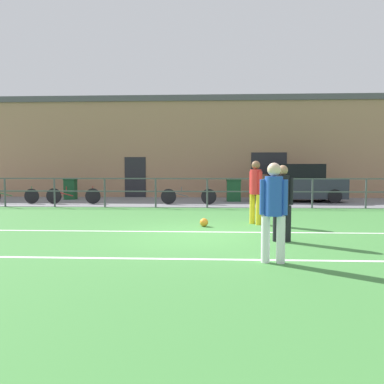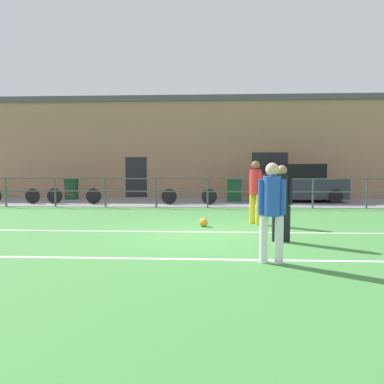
{
  "view_description": "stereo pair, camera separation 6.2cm",
  "coord_description": "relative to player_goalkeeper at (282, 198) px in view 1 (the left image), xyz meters",
  "views": [
    {
      "loc": [
        0.12,
        -8.63,
        1.54
      ],
      "look_at": [
        -0.44,
        2.95,
        0.81
      ],
      "focal_mm": 35.61,
      "sensor_mm": 36.0,
      "label": 1
    },
    {
      "loc": [
        0.18,
        -8.63,
        1.54
      ],
      "look_at": [
        -0.44,
        2.95,
        0.81
      ],
      "focal_mm": 35.61,
      "sensor_mm": 36.0,
      "label": 2
    }
  ],
  "objects": [
    {
      "name": "ground",
      "position": [
        -1.62,
        0.65,
        -0.93
      ],
      "size": [
        60.0,
        44.0,
        0.04
      ],
      "primitive_type": "cube",
      "color": "#42843D"
    },
    {
      "name": "field_line_touchline",
      "position": [
        -1.62,
        1.1,
        -0.91
      ],
      "size": [
        36.0,
        0.11,
        0.0
      ],
      "primitive_type": "cube",
      "color": "white",
      "rests_on": "ground"
    },
    {
      "name": "field_line_hash",
      "position": [
        -1.62,
        -1.65,
        -0.91
      ],
      "size": [
        36.0,
        0.11,
        0.0
      ],
      "primitive_type": "cube",
      "color": "white",
      "rests_on": "ground"
    },
    {
      "name": "pavement_strip",
      "position": [
        -1.62,
        9.15,
        -0.9
      ],
      "size": [
        48.0,
        5.0,
        0.02
      ],
      "primitive_type": "cube",
      "color": "slate",
      "rests_on": "ground"
    },
    {
      "name": "perimeter_fence",
      "position": [
        -1.62,
        6.65,
        -0.16
      ],
      "size": [
        36.07,
        0.07,
        1.15
      ],
      "color": "#474C51",
      "rests_on": "ground"
    },
    {
      "name": "clubhouse_facade",
      "position": [
        -1.62,
        12.85,
        1.73
      ],
      "size": [
        28.0,
        2.56,
        5.26
      ],
      "color": "#A37A5B",
      "rests_on": "ground"
    },
    {
      "name": "player_goalkeeper",
      "position": [
        0.0,
        0.0,
        0.0
      ],
      "size": [
        0.44,
        0.28,
        1.6
      ],
      "rotation": [
        0.0,
        0.0,
        6.22
      ],
      "color": "black",
      "rests_on": "ground"
    },
    {
      "name": "player_striker",
      "position": [
        -0.27,
        2.44,
        0.08
      ],
      "size": [
        0.31,
        0.41,
        1.73
      ],
      "rotation": [
        0.0,
        0.0,
        5.31
      ],
      "color": "gold",
      "rests_on": "ground"
    },
    {
      "name": "player_winger",
      "position": [
        -0.48,
        -1.82,
        0.01
      ],
      "size": [
        0.44,
        0.28,
        1.62
      ],
      "rotation": [
        0.0,
        0.0,
        6.14
      ],
      "color": "white",
      "rests_on": "ground"
    },
    {
      "name": "soccer_ball_match",
      "position": [
        -1.66,
        1.95,
        -0.8
      ],
      "size": [
        0.22,
        0.22,
        0.22
      ],
      "primitive_type": "sphere",
      "color": "orange",
      "rests_on": "ground"
    },
    {
      "name": "parked_car_red",
      "position": [
        2.51,
        9.46,
        -0.09
      ],
      "size": [
        3.81,
        1.83,
        1.69
      ],
      "color": "#282D38",
      "rests_on": "pavement_strip"
    },
    {
      "name": "bicycle_parked_0",
      "position": [
        -2.41,
        7.85,
        -0.55
      ],
      "size": [
        2.33,
        0.04,
        0.74
      ],
      "color": "black",
      "rests_on": "pavement_strip"
    },
    {
      "name": "bicycle_parked_1",
      "position": [
        -7.32,
        7.85,
        -0.55
      ],
      "size": [
        2.34,
        0.04,
        0.75
      ],
      "color": "black",
      "rests_on": "pavement_strip"
    },
    {
      "name": "bicycle_parked_2",
      "position": [
        -9.97,
        7.85,
        -0.55
      ],
      "size": [
        2.32,
        0.04,
        0.74
      ],
      "color": "black",
      "rests_on": "pavement_strip"
    },
    {
      "name": "trash_bin_0",
      "position": [
        -0.43,
        9.39,
        -0.39
      ],
      "size": [
        0.65,
        0.55,
        0.99
      ],
      "color": "#194C28",
      "rests_on": "pavement_strip"
    },
    {
      "name": "trash_bin_1",
      "position": [
        -8.26,
        10.07,
        -0.38
      ],
      "size": [
        0.56,
        0.47,
        1.01
      ],
      "color": "#194C28",
      "rests_on": "pavement_strip"
    }
  ]
}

